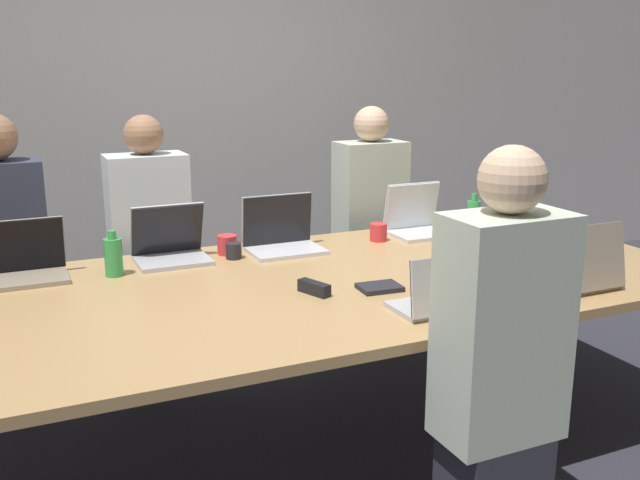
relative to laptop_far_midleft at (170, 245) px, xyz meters
name	(u,v)px	position (x,y,z in m)	size (l,w,h in m)	color
ground_plane	(300,443)	(0.41, -0.57, -0.82)	(24.00, 24.00, 0.00)	#2D2D38
curtain_wall	(173,100)	(0.41, 1.57, 0.58)	(12.00, 0.06, 2.80)	#BCB7B2
conference_table	(299,294)	(0.41, -0.57, -0.13)	(3.54, 1.51, 0.75)	tan
laptop_far_midleft	(170,245)	(0.00, 0.00, 0.00)	(0.34, 0.27, 0.27)	#B7B7BC
person_far_midleft	(151,254)	(-0.01, 0.42, -0.15)	(0.40, 0.24, 1.39)	#2D2D38
cup_far_midleft	(227,245)	(0.27, 0.00, -0.03)	(0.09, 0.09, 0.09)	red
bottle_far_midleft	(113,256)	(-0.28, -0.14, 0.01)	(0.08, 0.08, 0.20)	green
laptop_near_right	(580,271)	(1.41, -1.12, 0.00)	(0.33, 0.27, 0.28)	gray
bottle_near_right	(505,264)	(1.14, -0.99, 0.03)	(0.08, 0.08, 0.24)	#ADD1E0
laptop_far_left	(24,262)	(-0.63, -0.03, 0.00)	(0.34, 0.25, 0.25)	gray
person_far_left	(6,264)	(-0.70, 0.45, -0.13)	(0.40, 0.24, 1.42)	#2D2D38
laptop_near_midright	(444,295)	(0.76, -1.12, -0.01)	(0.34, 0.22, 0.23)	#B7B7BC
person_near_midright	(500,369)	(0.72, -1.50, -0.14)	(0.40, 0.24, 1.41)	#2D2D38
laptop_far_center	(282,235)	(0.54, -0.04, 0.00)	(0.36, 0.26, 0.27)	silver
cup_far_center	(234,251)	(0.28, -0.09, -0.04)	(0.07, 0.07, 0.08)	#232328
laptop_far_right	(416,220)	(1.33, -0.02, 0.00)	(0.32, 0.27, 0.27)	silver
person_far_right	(370,228)	(1.30, 0.46, -0.14)	(0.40, 0.24, 1.40)	#2D2D38
cup_far_right	(378,232)	(1.07, -0.07, -0.03)	(0.09, 0.09, 0.09)	red
bottle_far_right	(473,217)	(1.59, -0.17, 0.02)	(0.07, 0.07, 0.23)	green
stapler	(314,288)	(0.41, -0.73, -0.05)	(0.09, 0.16, 0.05)	black
notebook	(380,287)	(0.67, -0.79, -0.07)	(0.18, 0.14, 0.02)	#232328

